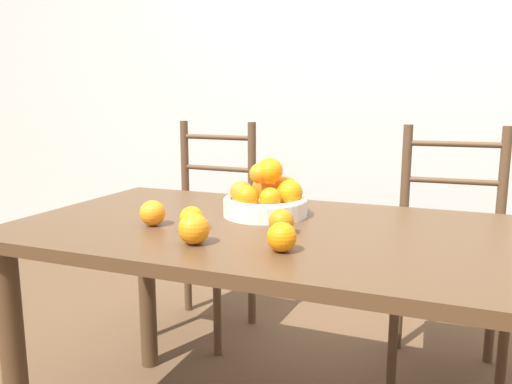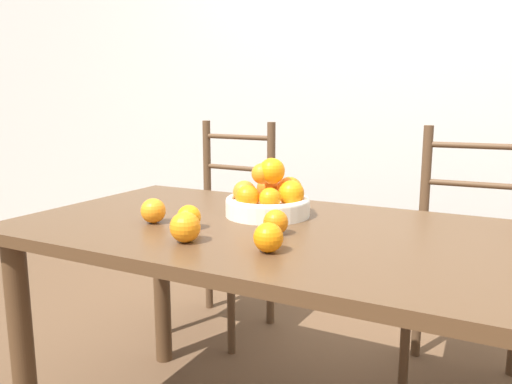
{
  "view_description": "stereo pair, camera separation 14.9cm",
  "coord_description": "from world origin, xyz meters",
  "px_view_note": "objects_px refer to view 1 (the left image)",
  "views": [
    {
      "loc": [
        0.4,
        -1.32,
        1.11
      ],
      "look_at": [
        -0.14,
        0.04,
        0.84
      ],
      "focal_mm": 35.0,
      "sensor_mm": 36.0,
      "label": 1
    },
    {
      "loc": [
        0.54,
        -1.26,
        1.11
      ],
      "look_at": [
        -0.14,
        0.04,
        0.84
      ],
      "focal_mm": 35.0,
      "sensor_mm": 36.0,
      "label": 2
    }
  ],
  "objects_px": {
    "orange_loose_2": "(281,222)",
    "orange_loose_3": "(282,237)",
    "orange_loose_1": "(192,218)",
    "chair_left": "(205,234)",
    "fruit_bowl": "(266,197)",
    "chair_right": "(449,260)",
    "orange_loose_0": "(194,229)",
    "orange_loose_4": "(153,213)"
  },
  "relations": [
    {
      "from": "fruit_bowl",
      "to": "orange_loose_0",
      "type": "distance_m",
      "value": 0.38
    },
    {
      "from": "fruit_bowl",
      "to": "orange_loose_2",
      "type": "relative_size",
      "value": 3.88
    },
    {
      "from": "orange_loose_0",
      "to": "chair_right",
      "type": "distance_m",
      "value": 1.22
    },
    {
      "from": "orange_loose_1",
      "to": "chair_left",
      "type": "xyz_separation_m",
      "value": [
        -0.43,
        0.89,
        -0.31
      ]
    },
    {
      "from": "orange_loose_0",
      "to": "orange_loose_3",
      "type": "relative_size",
      "value": 1.1
    },
    {
      "from": "orange_loose_0",
      "to": "orange_loose_1",
      "type": "distance_m",
      "value": 0.14
    },
    {
      "from": "orange_loose_1",
      "to": "orange_loose_4",
      "type": "height_order",
      "value": "orange_loose_4"
    },
    {
      "from": "orange_loose_3",
      "to": "chair_left",
      "type": "bearing_deg",
      "value": 126.41
    },
    {
      "from": "orange_loose_2",
      "to": "orange_loose_3",
      "type": "relative_size",
      "value": 0.95
    },
    {
      "from": "orange_loose_3",
      "to": "orange_loose_2",
      "type": "bearing_deg",
      "value": 109.14
    },
    {
      "from": "fruit_bowl",
      "to": "orange_loose_1",
      "type": "xyz_separation_m",
      "value": [
        -0.13,
        -0.25,
        -0.02
      ]
    },
    {
      "from": "orange_loose_2",
      "to": "chair_right",
      "type": "relative_size",
      "value": 0.07
    },
    {
      "from": "orange_loose_3",
      "to": "orange_loose_4",
      "type": "height_order",
      "value": "orange_loose_4"
    },
    {
      "from": "orange_loose_3",
      "to": "chair_left",
      "type": "height_order",
      "value": "chair_left"
    },
    {
      "from": "orange_loose_1",
      "to": "chair_left",
      "type": "distance_m",
      "value": 1.03
    },
    {
      "from": "orange_loose_2",
      "to": "orange_loose_3",
      "type": "height_order",
      "value": "orange_loose_3"
    },
    {
      "from": "orange_loose_0",
      "to": "orange_loose_2",
      "type": "xyz_separation_m",
      "value": [
        0.17,
        0.18,
        -0.01
      ]
    },
    {
      "from": "orange_loose_0",
      "to": "orange_loose_3",
      "type": "height_order",
      "value": "orange_loose_0"
    },
    {
      "from": "orange_loose_4",
      "to": "chair_right",
      "type": "bearing_deg",
      "value": 47.27
    },
    {
      "from": "orange_loose_1",
      "to": "orange_loose_3",
      "type": "bearing_deg",
      "value": -18.15
    },
    {
      "from": "fruit_bowl",
      "to": "orange_loose_4",
      "type": "distance_m",
      "value": 0.36
    },
    {
      "from": "orange_loose_0",
      "to": "orange_loose_3",
      "type": "distance_m",
      "value": 0.23
    },
    {
      "from": "orange_loose_4",
      "to": "chair_right",
      "type": "distance_m",
      "value": 1.24
    },
    {
      "from": "fruit_bowl",
      "to": "chair_right",
      "type": "height_order",
      "value": "chair_right"
    },
    {
      "from": "orange_loose_4",
      "to": "orange_loose_2",
      "type": "bearing_deg",
      "value": 7.48
    },
    {
      "from": "orange_loose_3",
      "to": "chair_right",
      "type": "xyz_separation_m",
      "value": [
        0.38,
        0.99,
        -0.31
      ]
    },
    {
      "from": "fruit_bowl",
      "to": "orange_loose_1",
      "type": "distance_m",
      "value": 0.28
    },
    {
      "from": "orange_loose_2",
      "to": "orange_loose_4",
      "type": "relative_size",
      "value": 0.93
    },
    {
      "from": "chair_left",
      "to": "chair_right",
      "type": "bearing_deg",
      "value": 2.9
    },
    {
      "from": "orange_loose_0",
      "to": "orange_loose_4",
      "type": "bearing_deg",
      "value": 148.41
    },
    {
      "from": "fruit_bowl",
      "to": "chair_right",
      "type": "xyz_separation_m",
      "value": [
        0.55,
        0.63,
        -0.33
      ]
    },
    {
      "from": "orange_loose_1",
      "to": "chair_left",
      "type": "bearing_deg",
      "value": 115.76
    },
    {
      "from": "orange_loose_1",
      "to": "chair_left",
      "type": "height_order",
      "value": "chair_left"
    },
    {
      "from": "fruit_bowl",
      "to": "orange_loose_0",
      "type": "height_order",
      "value": "fruit_bowl"
    },
    {
      "from": "chair_left",
      "to": "fruit_bowl",
      "type": "bearing_deg",
      "value": -45.9
    },
    {
      "from": "orange_loose_2",
      "to": "orange_loose_3",
      "type": "distance_m",
      "value": 0.16
    },
    {
      "from": "orange_loose_3",
      "to": "orange_loose_4",
      "type": "relative_size",
      "value": 0.98
    },
    {
      "from": "orange_loose_0",
      "to": "orange_loose_4",
      "type": "xyz_separation_m",
      "value": [
        -0.21,
        0.13,
        -0.0
      ]
    },
    {
      "from": "orange_loose_1",
      "to": "orange_loose_2",
      "type": "distance_m",
      "value": 0.25
    },
    {
      "from": "orange_loose_3",
      "to": "orange_loose_4",
      "type": "bearing_deg",
      "value": 166.26
    },
    {
      "from": "chair_left",
      "to": "chair_right",
      "type": "distance_m",
      "value": 1.11
    },
    {
      "from": "orange_loose_0",
      "to": "orange_loose_4",
      "type": "height_order",
      "value": "orange_loose_0"
    }
  ]
}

